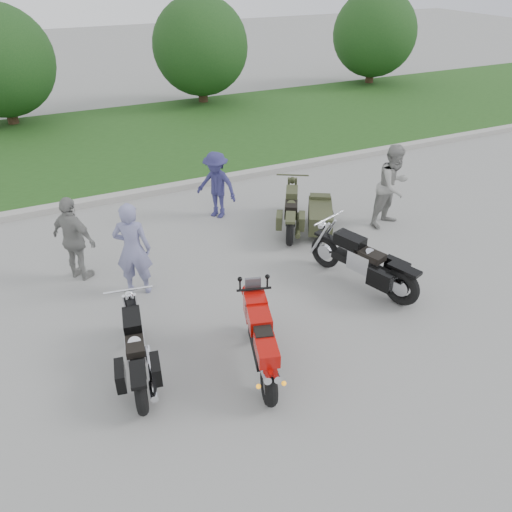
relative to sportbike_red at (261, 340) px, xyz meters
name	(u,v)px	position (x,y,z in m)	size (l,w,h in m)	color
ground	(252,333)	(0.20, 0.78, -0.54)	(80.00, 80.00, 0.00)	gray
curb	(155,190)	(0.20, 6.78, -0.47)	(60.00, 0.30, 0.15)	#A4A19A
grass_strip	(121,142)	(0.20, 10.93, -0.47)	(60.00, 8.00, 0.14)	#2B5B1F
tree_mid_right	(200,46)	(4.20, 14.28, 1.65)	(3.60, 3.60, 4.00)	#3F2B1C
tree_far_right	(375,34)	(12.20, 14.28, 1.65)	(3.60, 3.60, 4.00)	#3F2B1C
sportbike_red	(261,340)	(0.00, 0.00, 0.00)	(0.72, 1.90, 0.92)	black
cruiser_left	(137,353)	(-1.66, 0.62, -0.13)	(0.50, 2.09, 0.81)	black
cruiser_right	(366,265)	(2.64, 1.13, -0.08)	(0.97, 2.27, 0.91)	black
cruiser_sidecar	(308,215)	(2.75, 3.43, -0.16)	(1.61, 1.97, 0.81)	black
person_stripe	(133,249)	(-1.18, 2.72, 0.34)	(0.64, 0.42, 1.76)	#7B7CA8
person_grey	(393,186)	(4.57, 2.95, 0.38)	(0.89, 0.70, 1.84)	gray
person_denim	(216,185)	(1.20, 4.92, 0.23)	(1.00, 0.57, 1.55)	navy
person_back	(74,239)	(-2.05, 3.62, 0.28)	(0.96, 0.40, 1.64)	gray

